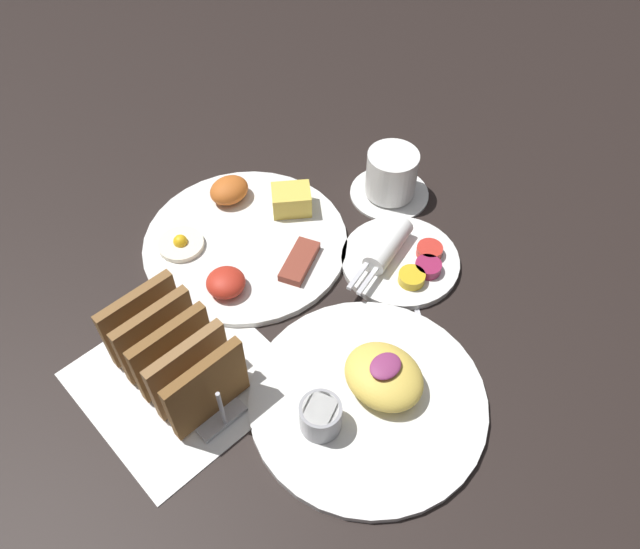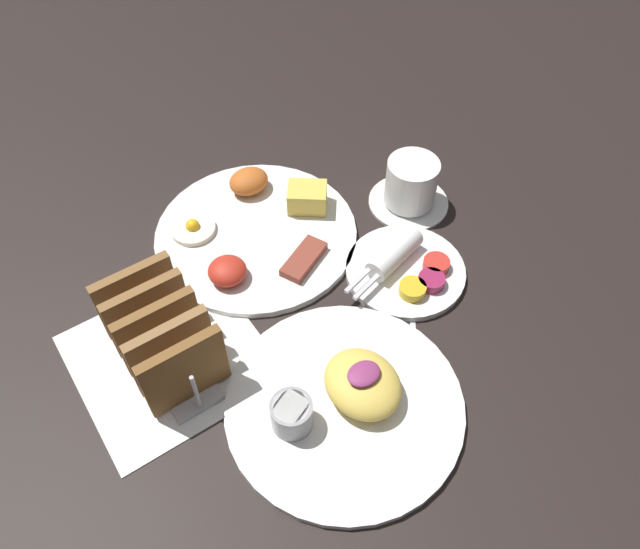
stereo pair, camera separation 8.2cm
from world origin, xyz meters
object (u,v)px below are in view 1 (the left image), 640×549
plate_condiments (400,258)px  plate_foreground (368,395)px  coffee_cup (391,177)px  plate_breakfast (246,237)px  toast_rack (174,355)px

plate_condiments → plate_foreground: bearing=-148.0°
plate_foreground → coffee_cup: 0.35m
plate_breakfast → toast_rack: (-0.20, -0.12, 0.04)m
plate_breakfast → plate_condiments: size_ratio=1.59×
toast_rack → coffee_cup: bearing=5.8°
plate_foreground → coffee_cup: bearing=38.3°
plate_condiments → plate_foreground: size_ratio=0.65×
plate_condiments → plate_foreground: 0.22m
plate_condiments → toast_rack: bearing=169.5°
toast_rack → coffee_cup: toast_rack is taller
coffee_cup → plate_foreground: bearing=-141.7°
plate_foreground → plate_condiments: bearing=32.0°
plate_breakfast → plate_condiments: plate_breakfast is taller
toast_rack → plate_breakfast: bearing=30.8°
plate_breakfast → plate_condiments: 0.22m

